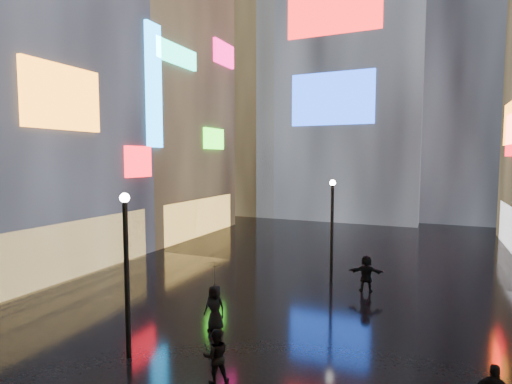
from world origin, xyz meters
The scene contains 12 objects.
ground centered at (0.00, 20.00, 0.00)m, with size 140.00×140.00×0.00m, color black.
building_left_mid centered at (-15.98, 14.01, 11.97)m, with size 10.28×12.70×24.00m.
building_left_far centered at (-15.98, 26.00, 10.98)m, with size 10.28×12.00×22.00m.
tower_main centered at (-3.00, 43.97, 21.01)m, with size 16.00×14.20×42.00m.
tower_flank_right centered at (9.00, 46.00, 17.00)m, with size 12.00×12.00×34.00m, color black.
tower_flank_left centered at (-14.00, 42.00, 13.00)m, with size 10.00×10.00×26.00m, color black.
lamp_near centered at (-2.57, 7.88, 2.94)m, with size 0.30×0.30×5.20m.
lamp_far centered at (1.50, 18.03, 2.94)m, with size 0.30×0.30×5.20m.
pedestrian_1 centered at (0.66, 7.73, 0.77)m, with size 0.74×0.58×1.53m, color black.
pedestrian_4 centered at (-1.08, 10.72, 0.83)m, with size 0.81×0.53×1.66m, color black.
pedestrian_5 centered at (3.34, 17.27, 0.86)m, with size 1.60×0.51×1.73m, color black.
umbrella_2 centered at (-1.08, 10.72, 2.11)m, with size 0.98×1.00×0.90m, color black.
Camera 1 is at (6.00, -1.59, 6.24)m, focal length 28.00 mm.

